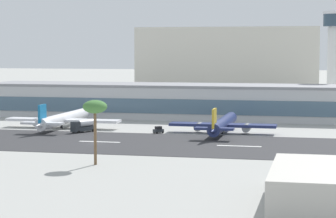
{
  "coord_description": "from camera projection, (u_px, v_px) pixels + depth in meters",
  "views": [
    {
      "loc": [
        60.42,
        -179.04,
        26.03
      ],
      "look_at": [
        12.17,
        38.49,
        6.62
      ],
      "focal_mm": 73.24,
      "sensor_mm": 36.0,
      "label": 1
    }
  ],
  "objects": [
    {
      "name": "airliner_blue_tail_gate_0",
      "position": [
        62.0,
        120.0,
        226.17
      ],
      "size": [
        38.81,
        44.12,
        9.21
      ],
      "rotation": [
        0.0,
        0.0,
        1.57
      ],
      "color": "silver",
      "rests_on": "ground_plane"
    },
    {
      "name": "ground_plane",
      "position": [
        95.0,
        144.0,
        189.42
      ],
      "size": [
        1400.0,
        1400.0,
        0.0
      ],
      "primitive_type": "plane",
      "color": "#9E9E99"
    },
    {
      "name": "runway_strip",
      "position": [
        99.0,
        142.0,
        192.93
      ],
      "size": [
        800.0,
        43.59,
        0.08
      ],
      "primitive_type": "cube",
      "color": "#2D2D30",
      "rests_on": "ground_plane"
    },
    {
      "name": "service_fuel_truck_0",
      "position": [
        83.0,
        126.0,
        215.3
      ],
      "size": [
        6.48,
        8.67,
        3.95
      ],
      "rotation": [
        0.0,
        0.0,
        4.19
      ],
      "color": "#2D3338",
      "rests_on": "ground_plane"
    },
    {
      "name": "palm_tree_2",
      "position": [
        95.0,
        108.0,
        153.9
      ],
      "size": [
        5.5,
        5.5,
        14.71
      ],
      "color": "brown",
      "rests_on": "ground_plane"
    },
    {
      "name": "airliner_gold_tail_gate_1",
      "position": [
        222.0,
        124.0,
        211.86
      ],
      "size": [
        33.29,
        43.88,
        9.16
      ],
      "rotation": [
        0.0,
        0.0,
        1.57
      ],
      "color": "navy",
      "rests_on": "ground_plane"
    },
    {
      "name": "service_baggage_tug_1",
      "position": [
        158.0,
        130.0,
        212.92
      ],
      "size": [
        3.31,
        3.46,
        2.2
      ],
      "rotation": [
        0.0,
        0.0,
        0.85
      ],
      "color": "#2D3338",
      "rests_on": "ground_plane"
    },
    {
      "name": "distant_hotel_block",
      "position": [
        229.0,
        61.0,
        390.73
      ],
      "size": [
        101.43,
        36.86,
        38.39
      ],
      "primitive_type": "cube",
      "color": "beige",
      "rests_on": "ground_plane"
    },
    {
      "name": "control_tower",
      "position": [
        335.0,
        53.0,
        281.4
      ],
      "size": [
        10.74,
        10.74,
        41.66
      ],
      "color": "silver",
      "rests_on": "ground_plane"
    },
    {
      "name": "runway_centreline_dash_5",
      "position": [
        239.0,
        146.0,
        184.39
      ],
      "size": [
        12.0,
        1.2,
        0.01
      ],
      "primitive_type": "cube",
      "color": "white",
      "rests_on": "runway_strip"
    },
    {
      "name": "runway_centreline_dash_4",
      "position": [
        100.0,
        142.0,
        192.89
      ],
      "size": [
        12.0,
        1.2,
        0.01
      ],
      "primitive_type": "cube",
      "color": "white",
      "rests_on": "runway_strip"
    },
    {
      "name": "terminal_building",
      "position": [
        171.0,
        101.0,
        261.66
      ],
      "size": [
        142.29,
        25.72,
        12.87
      ],
      "color": "#B7BABC",
      "rests_on": "ground_plane"
    }
  ]
}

